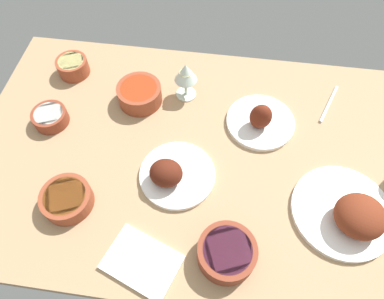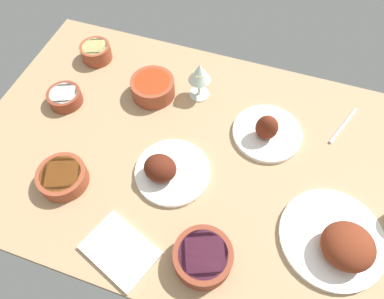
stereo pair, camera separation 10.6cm
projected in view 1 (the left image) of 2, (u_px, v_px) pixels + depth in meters
The scene contains 12 objects.
dining_table at pixel (192, 156), 109.12cm from camera, with size 140.00×90.00×4.00cm, color tan.
plate_center_main at pixel (260, 120), 110.98cm from camera, with size 22.32×22.32×10.99cm.
plate_far_side at pixel (352, 214), 92.86cm from camera, with size 28.36×28.36×10.50cm.
plate_near_viewer at pixel (172, 174), 100.23cm from camera, with size 22.68×22.68×9.50cm.
bowl_cream at pixel (50, 117), 111.79cm from camera, with size 11.30×11.30×4.54cm.
bowl_soup at pixel (67, 199), 96.15cm from camera, with size 14.32×14.32×5.07cm.
bowl_onions at pixel (227, 253), 87.72cm from camera, with size 15.35×15.35×6.07cm.
bowl_potatoes at pixel (73, 66), 123.04cm from camera, with size 11.04×11.04×5.85cm.
bowl_sauce at pixel (140, 94), 115.77cm from camera, with size 14.94×14.94×6.43cm.
wine_glass at pixel (186, 74), 111.73cm from camera, with size 7.60×7.60×14.00cm.
folded_napkin at pixel (142, 262), 89.09cm from camera, with size 18.77×13.26×1.20cm, color white.
fork_loose at pixel (329, 104), 117.40cm from camera, with size 17.83×0.90×0.80cm, color silver.
Camera 1 is at (7.71, -55.40, 95.72)cm, focal length 32.04 mm.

